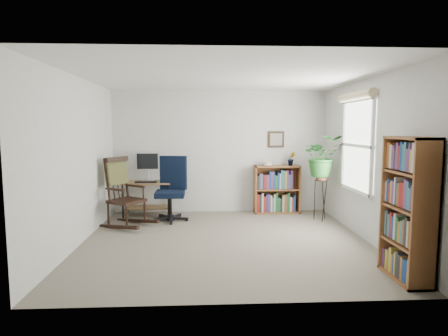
{
  "coord_description": "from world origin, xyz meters",
  "views": [
    {
      "loc": [
        -0.29,
        -5.4,
        1.68
      ],
      "look_at": [
        0.0,
        0.4,
        1.05
      ],
      "focal_mm": 30.0,
      "sensor_mm": 36.0,
      "label": 1
    }
  ],
  "objects": [
    {
      "name": "office_chair",
      "position": [
        -0.93,
        1.28,
        0.59
      ],
      "size": [
        0.76,
        0.76,
        1.18
      ],
      "primitive_type": null,
      "rotation": [
        0.0,
        0.0,
        -0.19
      ],
      "color": "black",
      "rests_on": "floor"
    },
    {
      "name": "low_bookshelf",
      "position": [
        1.11,
        1.82,
        0.47
      ],
      "size": [
        0.89,
        0.3,
        0.94
      ],
      "primitive_type": null,
      "color": "brown",
      "rests_on": "floor"
    },
    {
      "name": "desk",
      "position": [
        -1.4,
        1.7,
        0.33
      ],
      "size": [
        0.91,
        0.5,
        0.66
      ],
      "primitive_type": null,
      "color": "brown",
      "rests_on": "floor"
    },
    {
      "name": "wall_front",
      "position": [
        0.0,
        -2.0,
        1.2
      ],
      "size": [
        4.2,
        0.0,
        2.4
      ],
      "primitive_type": "cube",
      "color": "silver",
      "rests_on": "ground"
    },
    {
      "name": "potted_plant_small",
      "position": [
        1.39,
        1.83,
        0.99
      ],
      "size": [
        0.13,
        0.24,
        0.11
      ],
      "primitive_type": "imported",
      "color": "#266C27",
      "rests_on": "low_bookshelf"
    },
    {
      "name": "wall_left",
      "position": [
        -2.1,
        0.0,
        1.2
      ],
      "size": [
        0.0,
        4.0,
        2.4
      ],
      "primitive_type": "cube",
      "color": "silver",
      "rests_on": "ground"
    },
    {
      "name": "wall_back",
      "position": [
        0.0,
        2.0,
        1.2
      ],
      "size": [
        4.2,
        0.0,
        2.4
      ],
      "primitive_type": "cube",
      "color": "silver",
      "rests_on": "ground"
    },
    {
      "name": "framed_picture",
      "position": [
        1.11,
        1.97,
        1.45
      ],
      "size": [
        0.32,
        0.04,
        0.32
      ],
      "primitive_type": null,
      "color": "black",
      "rests_on": "wall_back"
    },
    {
      "name": "spider_plant",
      "position": [
        1.8,
        1.18,
        1.53
      ],
      "size": [
        1.69,
        1.88,
        1.46
      ],
      "primitive_type": "imported",
      "color": "#266C27",
      "rests_on": "plant_stand"
    },
    {
      "name": "rocking_chair",
      "position": [
        -1.63,
        0.94,
        0.6
      ],
      "size": [
        1.21,
        1.1,
        1.2
      ],
      "primitive_type": null,
      "rotation": [
        0.0,
        0.0,
        0.97
      ],
      "color": "black",
      "rests_on": "floor"
    },
    {
      "name": "keyboard",
      "position": [
        -1.4,
        1.58,
        0.67
      ],
      "size": [
        0.4,
        0.15,
        0.02
      ],
      "primitive_type": "cube",
      "color": "black",
      "rests_on": "desk"
    },
    {
      "name": "tall_bookshelf",
      "position": [
        1.92,
        -1.49,
        0.79
      ],
      "size": [
        0.3,
        0.69,
        1.58
      ],
      "primitive_type": null,
      "color": "brown",
      "rests_on": "floor"
    },
    {
      "name": "wall_right",
      "position": [
        2.1,
        0.0,
        1.2
      ],
      "size": [
        0.0,
        4.0,
        2.4
      ],
      "primitive_type": "cube",
      "color": "silver",
      "rests_on": "ground"
    },
    {
      "name": "floor",
      "position": [
        0.0,
        0.0,
        0.0
      ],
      "size": [
        4.2,
        4.0,
        0.0
      ],
      "primitive_type": "cube",
      "color": "slate",
      "rests_on": "ground"
    },
    {
      "name": "plant_stand",
      "position": [
        1.8,
        1.18,
        0.43
      ],
      "size": [
        0.3,
        0.3,
        0.86
      ],
      "primitive_type": null,
      "rotation": [
        0.0,
        0.0,
        0.32
      ],
      "color": "black",
      "rests_on": "floor"
    },
    {
      "name": "ceiling",
      "position": [
        0.0,
        0.0,
        2.4
      ],
      "size": [
        4.2,
        4.0,
        0.0
      ],
      "primitive_type": "cube",
      "color": "silver",
      "rests_on": "ground"
    },
    {
      "name": "monitor",
      "position": [
        -1.4,
        1.84,
        0.94
      ],
      "size": [
        0.46,
        0.16,
        0.56
      ],
      "primitive_type": null,
      "color": "silver",
      "rests_on": "desk"
    },
    {
      "name": "window",
      "position": [
        2.06,
        0.3,
        1.4
      ],
      "size": [
        0.12,
        1.2,
        1.5
      ],
      "primitive_type": null,
      "color": "white",
      "rests_on": "wall_right"
    }
  ]
}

